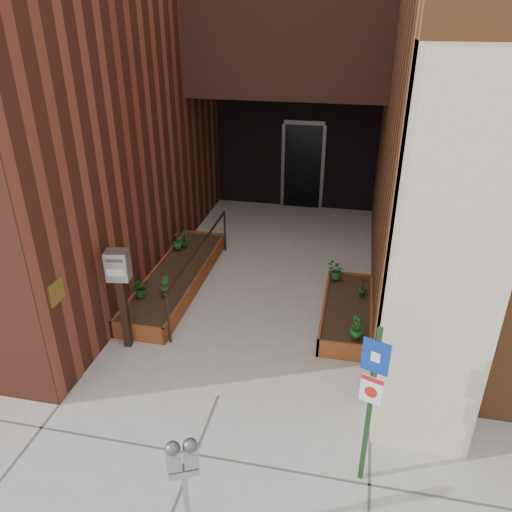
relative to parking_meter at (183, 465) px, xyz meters
The scene contains 14 objects.
ground 2.24m from the parking_meter, 97.72° to the left, with size 80.00×80.00×0.00m, color #9E9991.
planter_left 5.09m from the parking_meter, 111.24° to the left, with size 0.90×3.60×0.30m.
planter_right 4.47m from the parking_meter, 72.31° to the left, with size 0.80×2.20×0.30m.
handrail 4.82m from the parking_meter, 105.90° to the left, with size 0.04×3.34×0.90m.
parking_meter is the anchor object (origin of this frame).
sign_post 1.95m from the parking_meter, 32.78° to the left, with size 0.26×0.11×2.02m.
payment_dropbox 3.38m from the parking_meter, 124.72° to the left, with size 0.36×0.29×1.62m.
shrub_left_a 4.30m from the parking_meter, 119.30° to the left, with size 0.30×0.30×0.33m, color #184F16.
shrub_left_b 4.25m from the parking_meter, 114.07° to the left, with size 0.18×0.18×0.33m, color #285A19.
shrub_left_c 5.98m from the parking_meter, 110.75° to the left, with size 0.20×0.20×0.36m, color #1C6320.
shrub_left_d 6.06m from the parking_meter, 109.42° to the left, with size 0.20×0.20×0.38m, color #18551C.
shrub_right_a 3.64m from the parking_meter, 65.54° to the left, with size 0.20×0.20×0.35m, color #1B5E1E.
shrub_right_b 4.80m from the parking_meter, 70.94° to the left, with size 0.20×0.20×0.38m, color #1F4F16.
shrub_right_c 5.12m from the parking_meter, 77.73° to the left, with size 0.29×0.29×0.33m, color #1D5D1A.
Camera 1 is at (1.55, -4.91, 4.71)m, focal length 35.00 mm.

